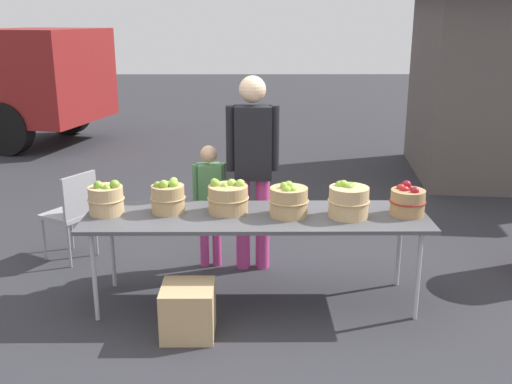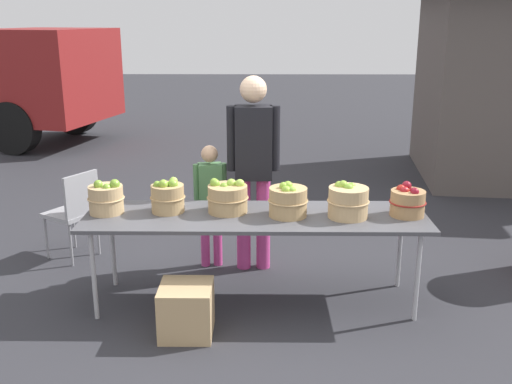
{
  "view_description": "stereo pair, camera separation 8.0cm",
  "coord_description": "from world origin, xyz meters",
  "px_view_note": "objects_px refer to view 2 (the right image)",
  "views": [
    {
      "loc": [
        -0.03,
        -4.41,
        2.25
      ],
      "look_at": [
        0.0,
        0.3,
        0.85
      ],
      "focal_mm": 41.49,
      "sensor_mm": 36.0,
      "label": 1
    },
    {
      "loc": [
        0.05,
        -4.41,
        2.25
      ],
      "look_at": [
        0.0,
        0.3,
        0.85
      ],
      "focal_mm": 41.49,
      "sensor_mm": 36.0,
      "label": 2
    }
  ],
  "objects_px": {
    "apple_basket_green_1": "(168,197)",
    "apple_basket_green_4": "(348,201)",
    "produce_crate": "(186,310)",
    "apple_basket_green_0": "(106,198)",
    "market_table": "(256,219)",
    "apple_basket_green_2": "(228,198)",
    "apple_basket_green_3": "(288,201)",
    "apple_basket_red_0": "(407,201)",
    "child_customer": "(210,196)",
    "folding_chair": "(75,208)",
    "vendor_adult": "(253,159)"
  },
  "relations": [
    {
      "from": "vendor_adult",
      "to": "apple_basket_green_3",
      "type": "bearing_deg",
      "value": 109.47
    },
    {
      "from": "child_customer",
      "to": "market_table",
      "type": "bearing_deg",
      "value": 110.46
    },
    {
      "from": "apple_basket_green_0",
      "to": "apple_basket_green_3",
      "type": "xyz_separation_m",
      "value": [
        1.44,
        -0.06,
        0.0
      ]
    },
    {
      "from": "apple_basket_green_4",
      "to": "produce_crate",
      "type": "relative_size",
      "value": 0.86
    },
    {
      "from": "apple_basket_red_0",
      "to": "apple_basket_green_2",
      "type": "bearing_deg",
      "value": 177.02
    },
    {
      "from": "apple_basket_red_0",
      "to": "child_customer",
      "type": "xyz_separation_m",
      "value": [
        -1.61,
        0.73,
        -0.19
      ]
    },
    {
      "from": "market_table",
      "to": "child_customer",
      "type": "height_order",
      "value": "child_customer"
    },
    {
      "from": "folding_chair",
      "to": "produce_crate",
      "type": "bearing_deg",
      "value": 71.94
    },
    {
      "from": "apple_basket_green_2",
      "to": "apple_basket_red_0",
      "type": "bearing_deg",
      "value": -2.98
    },
    {
      "from": "apple_basket_green_4",
      "to": "apple_basket_green_2",
      "type": "bearing_deg",
      "value": 172.84
    },
    {
      "from": "child_customer",
      "to": "apple_basket_green_3",
      "type": "bearing_deg",
      "value": 122.41
    },
    {
      "from": "apple_basket_green_3",
      "to": "apple_basket_red_0",
      "type": "xyz_separation_m",
      "value": [
        0.94,
        0.02,
        -0.01
      ]
    },
    {
      "from": "apple_basket_green_4",
      "to": "produce_crate",
      "type": "bearing_deg",
      "value": -158.5
    },
    {
      "from": "apple_basket_green_3",
      "to": "apple_basket_red_0",
      "type": "distance_m",
      "value": 0.94
    },
    {
      "from": "apple_basket_green_0",
      "to": "apple_basket_red_0",
      "type": "xyz_separation_m",
      "value": [
        2.37,
        -0.04,
        -0.01
      ]
    },
    {
      "from": "vendor_adult",
      "to": "apple_basket_red_0",
      "type": "bearing_deg",
      "value": 148.47
    },
    {
      "from": "market_table",
      "to": "apple_basket_green_2",
      "type": "height_order",
      "value": "apple_basket_green_2"
    },
    {
      "from": "market_table",
      "to": "apple_basket_green_1",
      "type": "xyz_separation_m",
      "value": [
        -0.7,
        0.07,
        0.16
      ]
    },
    {
      "from": "market_table",
      "to": "vendor_adult",
      "type": "height_order",
      "value": "vendor_adult"
    },
    {
      "from": "market_table",
      "to": "folding_chair",
      "type": "height_order",
      "value": "folding_chair"
    },
    {
      "from": "apple_basket_green_1",
      "to": "apple_basket_red_0",
      "type": "bearing_deg",
      "value": -2.15
    },
    {
      "from": "apple_basket_red_0",
      "to": "apple_basket_green_1",
      "type": "bearing_deg",
      "value": 177.85
    },
    {
      "from": "market_table",
      "to": "produce_crate",
      "type": "xyz_separation_m",
      "value": [
        -0.5,
        -0.52,
        -0.52
      ]
    },
    {
      "from": "apple_basket_green_4",
      "to": "folding_chair",
      "type": "relative_size",
      "value": 0.38
    },
    {
      "from": "folding_chair",
      "to": "apple_basket_green_1",
      "type": "bearing_deg",
      "value": 82.36
    },
    {
      "from": "child_customer",
      "to": "produce_crate",
      "type": "bearing_deg",
      "value": 77.1
    },
    {
      "from": "apple_basket_green_4",
      "to": "folding_chair",
      "type": "height_order",
      "value": "apple_basket_green_4"
    },
    {
      "from": "apple_basket_green_0",
      "to": "produce_crate",
      "type": "relative_size",
      "value": 0.76
    },
    {
      "from": "apple_basket_green_0",
      "to": "child_customer",
      "type": "distance_m",
      "value": 1.05
    },
    {
      "from": "apple_basket_green_4",
      "to": "vendor_adult",
      "type": "bearing_deg",
      "value": 135.42
    },
    {
      "from": "apple_basket_green_1",
      "to": "apple_basket_green_4",
      "type": "distance_m",
      "value": 1.42
    },
    {
      "from": "apple_basket_green_1",
      "to": "child_customer",
      "type": "xyz_separation_m",
      "value": [
        0.28,
        0.66,
        -0.2
      ]
    },
    {
      "from": "apple_basket_green_3",
      "to": "apple_basket_green_4",
      "type": "bearing_deg",
      "value": -2.62
    },
    {
      "from": "market_table",
      "to": "apple_basket_red_0",
      "type": "relative_size",
      "value": 9.39
    },
    {
      "from": "apple_basket_green_3",
      "to": "market_table",
      "type": "bearing_deg",
      "value": 175.57
    },
    {
      "from": "apple_basket_green_2",
      "to": "child_customer",
      "type": "relative_size",
      "value": 0.29
    },
    {
      "from": "apple_basket_green_1",
      "to": "apple_basket_green_3",
      "type": "height_order",
      "value": "apple_basket_green_3"
    },
    {
      "from": "apple_basket_green_4",
      "to": "child_customer",
      "type": "bearing_deg",
      "value": 145.58
    },
    {
      "from": "produce_crate",
      "to": "apple_basket_green_0",
      "type": "bearing_deg",
      "value": 140.53
    },
    {
      "from": "apple_basket_red_0",
      "to": "child_customer",
      "type": "height_order",
      "value": "child_customer"
    },
    {
      "from": "market_table",
      "to": "apple_basket_green_1",
      "type": "relative_size",
      "value": 9.6
    },
    {
      "from": "apple_basket_green_0",
      "to": "apple_basket_red_0",
      "type": "relative_size",
      "value": 1.01
    },
    {
      "from": "apple_basket_green_1",
      "to": "produce_crate",
      "type": "bearing_deg",
      "value": -71.48
    },
    {
      "from": "apple_basket_green_3",
      "to": "apple_basket_red_0",
      "type": "height_order",
      "value": "apple_basket_green_3"
    },
    {
      "from": "apple_basket_red_0",
      "to": "market_table",
      "type": "bearing_deg",
      "value": -179.82
    },
    {
      "from": "apple_basket_green_1",
      "to": "apple_basket_green_3",
      "type": "distance_m",
      "value": 0.96
    },
    {
      "from": "apple_basket_green_1",
      "to": "produce_crate",
      "type": "distance_m",
      "value": 0.93
    },
    {
      "from": "apple_basket_green_2",
      "to": "produce_crate",
      "type": "bearing_deg",
      "value": -114.86
    },
    {
      "from": "apple_basket_green_0",
      "to": "vendor_adult",
      "type": "distance_m",
      "value": 1.34
    },
    {
      "from": "apple_basket_green_2",
      "to": "apple_basket_green_4",
      "type": "bearing_deg",
      "value": -7.16
    }
  ]
}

